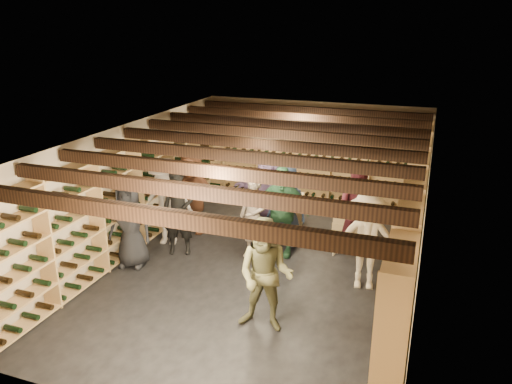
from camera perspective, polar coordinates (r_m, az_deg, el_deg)
The scene contains 21 objects.
ground at distance 9.32m, azimuth 0.57°, elevation -8.11°, with size 8.00×8.00×0.00m, color black.
walls at distance 8.84m, azimuth 0.60°, elevation -1.18°, with size 5.52×8.02×2.40m.
ceiling at distance 8.50m, azimuth 0.63°, elevation 6.44°, with size 5.50×8.00×0.01m, color #BDB2A1.
ceiling_joists at distance 8.53m, azimuth 0.62°, elevation 5.52°, with size 5.40×7.12×0.18m.
wine_rack_left at distance 9.98m, azimuth -13.47°, elevation -0.08°, with size 0.32×7.50×2.15m.
wine_rack_right at distance 8.45m, azimuth 17.31°, elevation -3.97°, with size 0.32×7.50×2.15m.
wine_rack_back at distance 12.39m, azimuth 6.48°, elevation 4.06°, with size 4.70×0.30×2.15m.
crate_stack_left at distance 10.99m, azimuth 4.07°, elevation -1.87°, with size 0.53×0.38×0.68m.
crate_stack_right at distance 10.03m, azimuth 10.25°, elevation -4.24°, with size 0.52×0.36×0.68m.
crate_loose at distance 10.19m, azimuth 8.10°, elevation -5.30°, with size 0.50×0.33×0.17m, color tan.
person_0 at distance 9.20m, azimuth -14.21°, elevation -3.60°, with size 0.79×0.51×1.61m, color black.
person_1 at distance 9.49m, azimuth -8.83°, elevation -2.25°, with size 0.62×0.40×1.69m, color black.
person_2 at distance 7.12m, azimuth 1.11°, elevation -9.53°, with size 0.83×0.65×1.70m, color brown.
person_3 at distance 8.38m, azimuth 12.55°, elevation -5.42°, with size 1.10×0.63×1.70m, color beige.
person_5 at distance 10.50m, azimuth -7.35°, elevation 0.11°, with size 1.62×0.52×1.75m, color brown.
person_6 at distance 9.86m, azimuth 3.58°, elevation -1.49°, with size 0.78×0.51×1.60m, color #21304B.
person_7 at distance 9.17m, azimuth -0.32°, elevation -2.91°, with size 0.60×0.40×1.65m, color gray.
person_8 at distance 9.44m, azimuth 11.70°, elevation -2.12°, with size 0.88×0.69×1.82m, color #4D1923.
person_9 at distance 9.95m, azimuth -10.22°, elevation -1.11°, with size 1.13×0.65×1.76m, color #9D948F.
person_10 at distance 9.33m, azimuth 2.89°, elevation -2.19°, with size 1.03×0.43×1.76m, color #1E432A.
person_11 at distance 10.20m, azimuth 1.37°, elevation -0.28°, with size 1.63×0.52×1.76m, color slate.
Camera 1 is at (2.73, -7.83, 4.26)m, focal length 35.00 mm.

